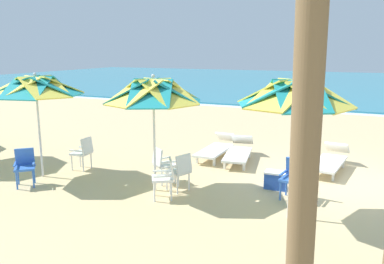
{
  "coord_description": "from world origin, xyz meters",
  "views": [
    {
      "loc": [
        0.52,
        -9.54,
        3.12
      ],
      "look_at": [
        -3.56,
        -0.37,
        1.0
      ],
      "focal_mm": 36.75,
      "sensor_mm": 36.0,
      "label": 1
    }
  ],
  "objects_px": {
    "beach_umbrella_0": "(295,95)",
    "cooler_box": "(276,180)",
    "plastic_chair_2": "(166,176)",
    "plastic_chair_3": "(163,163)",
    "plastic_chair_1": "(180,170)",
    "plastic_chair_4": "(83,151)",
    "beach_umbrella_2": "(36,87)",
    "sun_lounger_1": "(330,160)",
    "beach_umbrella_1": "(153,92)",
    "plastic_chair_5": "(25,165)",
    "sun_lounger_3": "(217,148)",
    "palm_tree_2": "(312,34)",
    "plastic_chair_0": "(293,176)",
    "sun_lounger_2": "(239,151)"
  },
  "relations": [
    {
      "from": "plastic_chair_2",
      "to": "plastic_chair_4",
      "type": "height_order",
      "value": "same"
    },
    {
      "from": "plastic_chair_1",
      "to": "sun_lounger_3",
      "type": "relative_size",
      "value": 0.4
    },
    {
      "from": "sun_lounger_3",
      "to": "palm_tree_2",
      "type": "distance_m",
      "value": 7.97
    },
    {
      "from": "plastic_chair_0",
      "to": "plastic_chair_5",
      "type": "bearing_deg",
      "value": -163.87
    },
    {
      "from": "beach_umbrella_1",
      "to": "plastic_chair_5",
      "type": "xyz_separation_m",
      "value": [
        -2.92,
        -0.93,
        -1.72
      ]
    },
    {
      "from": "plastic_chair_1",
      "to": "beach_umbrella_2",
      "type": "xyz_separation_m",
      "value": [
        -3.59,
        -0.46,
        1.74
      ]
    },
    {
      "from": "plastic_chair_0",
      "to": "plastic_chair_3",
      "type": "relative_size",
      "value": 1.0
    },
    {
      "from": "beach_umbrella_2",
      "to": "plastic_chair_1",
      "type": "bearing_deg",
      "value": 7.32
    },
    {
      "from": "plastic_chair_5",
      "to": "plastic_chair_3",
      "type": "bearing_deg",
      "value": 26.81
    },
    {
      "from": "beach_umbrella_0",
      "to": "plastic_chair_5",
      "type": "height_order",
      "value": "beach_umbrella_0"
    },
    {
      "from": "sun_lounger_1",
      "to": "cooler_box",
      "type": "bearing_deg",
      "value": -117.38
    },
    {
      "from": "plastic_chair_2",
      "to": "plastic_chair_3",
      "type": "distance_m",
      "value": 0.98
    },
    {
      "from": "plastic_chair_0",
      "to": "sun_lounger_3",
      "type": "distance_m",
      "value": 3.59
    },
    {
      "from": "palm_tree_2",
      "to": "sun_lounger_3",
      "type": "bearing_deg",
      "value": 117.19
    },
    {
      "from": "plastic_chair_3",
      "to": "plastic_chair_4",
      "type": "height_order",
      "value": "same"
    },
    {
      "from": "plastic_chair_2",
      "to": "sun_lounger_2",
      "type": "height_order",
      "value": "plastic_chair_2"
    },
    {
      "from": "sun_lounger_1",
      "to": "beach_umbrella_1",
      "type": "bearing_deg",
      "value": -137.5
    },
    {
      "from": "palm_tree_2",
      "to": "cooler_box",
      "type": "xyz_separation_m",
      "value": [
        -1.21,
        4.63,
        -3.06
      ]
    },
    {
      "from": "cooler_box",
      "to": "plastic_chair_0",
      "type": "bearing_deg",
      "value": -46.16
    },
    {
      "from": "plastic_chair_0",
      "to": "sun_lounger_1",
      "type": "relative_size",
      "value": 0.39
    },
    {
      "from": "sun_lounger_2",
      "to": "plastic_chair_2",
      "type": "bearing_deg",
      "value": -99.53
    },
    {
      "from": "beach_umbrella_1",
      "to": "cooler_box",
      "type": "relative_size",
      "value": 5.21
    },
    {
      "from": "plastic_chair_3",
      "to": "beach_umbrella_2",
      "type": "relative_size",
      "value": 0.34
    },
    {
      "from": "beach_umbrella_0",
      "to": "cooler_box",
      "type": "xyz_separation_m",
      "value": [
        -0.56,
        1.49,
        -2.13
      ]
    },
    {
      "from": "plastic_chair_0",
      "to": "sun_lounger_1",
      "type": "distance_m",
      "value": 2.49
    },
    {
      "from": "beach_umbrella_1",
      "to": "plastic_chair_3",
      "type": "relative_size",
      "value": 3.01
    },
    {
      "from": "beach_umbrella_2",
      "to": "sun_lounger_1",
      "type": "xyz_separation_m",
      "value": [
        6.51,
        3.45,
        -1.96
      ]
    },
    {
      "from": "sun_lounger_1",
      "to": "sun_lounger_2",
      "type": "height_order",
      "value": "same"
    },
    {
      "from": "beach_umbrella_1",
      "to": "sun_lounger_2",
      "type": "bearing_deg",
      "value": 71.73
    },
    {
      "from": "sun_lounger_3",
      "to": "sun_lounger_2",
      "type": "bearing_deg",
      "value": -11.38
    },
    {
      "from": "beach_umbrella_0",
      "to": "cooler_box",
      "type": "relative_size",
      "value": 5.38
    },
    {
      "from": "plastic_chair_0",
      "to": "palm_tree_2",
      "type": "distance_m",
      "value": 5.04
    },
    {
      "from": "plastic_chair_4",
      "to": "sun_lounger_1",
      "type": "distance_m",
      "value": 6.48
    },
    {
      "from": "beach_umbrella_2",
      "to": "sun_lounger_1",
      "type": "relative_size",
      "value": 1.17
    },
    {
      "from": "sun_lounger_3",
      "to": "beach_umbrella_0",
      "type": "bearing_deg",
      "value": -51.59
    },
    {
      "from": "plastic_chair_1",
      "to": "plastic_chair_4",
      "type": "height_order",
      "value": "same"
    },
    {
      "from": "palm_tree_2",
      "to": "plastic_chair_4",
      "type": "bearing_deg",
      "value": 147.0
    },
    {
      "from": "plastic_chair_3",
      "to": "plastic_chair_4",
      "type": "xyz_separation_m",
      "value": [
        -2.41,
        0.1,
        0.0
      ]
    },
    {
      "from": "beach_umbrella_1",
      "to": "plastic_chair_2",
      "type": "relative_size",
      "value": 3.01
    },
    {
      "from": "plastic_chair_3",
      "to": "sun_lounger_1",
      "type": "relative_size",
      "value": 0.39
    },
    {
      "from": "sun_lounger_1",
      "to": "sun_lounger_3",
      "type": "xyz_separation_m",
      "value": [
        -3.18,
        0.01,
        0.0
      ]
    },
    {
      "from": "plastic_chair_5",
      "to": "sun_lounger_1",
      "type": "distance_m",
      "value": 7.59
    },
    {
      "from": "beach_umbrella_1",
      "to": "plastic_chair_3",
      "type": "bearing_deg",
      "value": 98.8
    },
    {
      "from": "cooler_box",
      "to": "plastic_chair_4",
      "type": "bearing_deg",
      "value": -172.74
    },
    {
      "from": "plastic_chair_4",
      "to": "palm_tree_2",
      "type": "height_order",
      "value": "palm_tree_2"
    },
    {
      "from": "beach_umbrella_2",
      "to": "cooler_box",
      "type": "bearing_deg",
      "value": 15.36
    },
    {
      "from": "beach_umbrella_1",
      "to": "cooler_box",
      "type": "xyz_separation_m",
      "value": [
        2.45,
        1.23,
        -2.02
      ]
    },
    {
      "from": "plastic_chair_2",
      "to": "plastic_chair_0",
      "type": "bearing_deg",
      "value": 23.56
    },
    {
      "from": "beach_umbrella_0",
      "to": "sun_lounger_3",
      "type": "distance_m",
      "value": 4.85
    },
    {
      "from": "beach_umbrella_0",
      "to": "plastic_chair_1",
      "type": "xyz_separation_m",
      "value": [
        -2.48,
        0.44,
        -1.83
      ]
    }
  ]
}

